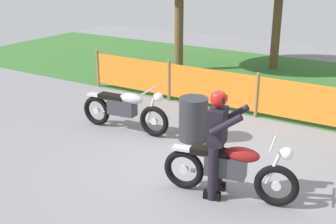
{
  "coord_description": "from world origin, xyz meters",
  "views": [
    {
      "loc": [
        3.25,
        -6.55,
        3.51
      ],
      "look_at": [
        -0.57,
        -0.38,
        0.9
      ],
      "focal_mm": 46.46,
      "sensor_mm": 36.0,
      "label": 1
    }
  ],
  "objects_px": {
    "oil_drum": "(193,119)",
    "rider_trailing": "(218,140)",
    "motorcycle_trailing": "(230,168)",
    "motorcycle_lead": "(125,109)"
  },
  "relations": [
    {
      "from": "rider_trailing",
      "to": "oil_drum",
      "type": "xyz_separation_m",
      "value": [
        -1.34,
        1.7,
        -0.48
      ]
    },
    {
      "from": "motorcycle_trailing",
      "to": "rider_trailing",
      "type": "height_order",
      "value": "rider_trailing"
    },
    {
      "from": "motorcycle_trailing",
      "to": "oil_drum",
      "type": "xyz_separation_m",
      "value": [
        -1.54,
        1.67,
        -0.04
      ]
    },
    {
      "from": "rider_trailing",
      "to": "motorcycle_trailing",
      "type": "bearing_deg",
      "value": 0.57
    },
    {
      "from": "motorcycle_trailing",
      "to": "rider_trailing",
      "type": "distance_m",
      "value": 0.48
    },
    {
      "from": "motorcycle_lead",
      "to": "motorcycle_trailing",
      "type": "bearing_deg",
      "value": -28.71
    },
    {
      "from": "motorcycle_trailing",
      "to": "oil_drum",
      "type": "bearing_deg",
      "value": 122.13
    },
    {
      "from": "rider_trailing",
      "to": "motorcycle_lead",
      "type": "bearing_deg",
      "value": 143.25
    },
    {
      "from": "oil_drum",
      "to": "rider_trailing",
      "type": "bearing_deg",
      "value": -51.88
    },
    {
      "from": "motorcycle_lead",
      "to": "rider_trailing",
      "type": "relative_size",
      "value": 1.24
    }
  ]
}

